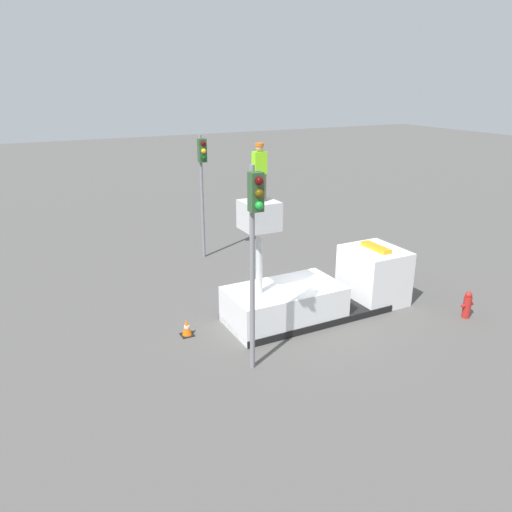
{
  "coord_description": "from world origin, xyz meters",
  "views": [
    {
      "loc": [
        -8.84,
        -13.22,
        7.82
      ],
      "look_at": [
        -2.55,
        -1.04,
        2.97
      ],
      "focal_mm": 35.0,
      "sensor_mm": 36.0,
      "label": 1
    }
  ],
  "objects": [
    {
      "name": "ground_plane",
      "position": [
        0.0,
        0.0,
        0.0
      ],
      "size": [
        120.0,
        120.0,
        0.0
      ],
      "primitive_type": "plane",
      "color": "#565451"
    },
    {
      "name": "bucket_truck",
      "position": [
        0.51,
        0.0,
        0.86
      ],
      "size": [
        6.72,
        2.22,
        4.32
      ],
      "color": "black",
      "rests_on": "ground"
    },
    {
      "name": "worker",
      "position": [
        -1.9,
        0.0,
        5.2
      ],
      "size": [
        0.4,
        0.26,
        1.75
      ],
      "color": "brown",
      "rests_on": "bucket_truck"
    },
    {
      "name": "traffic_light_pole",
      "position": [
        -3.2,
        -2.21,
        4.1
      ],
      "size": [
        0.34,
        0.57,
        5.82
      ],
      "color": "gray",
      "rests_on": "ground"
    },
    {
      "name": "traffic_light_across",
      "position": [
        -0.9,
        7.32,
        3.95
      ],
      "size": [
        0.34,
        0.57,
        5.59
      ],
      "color": "gray",
      "rests_on": "ground"
    },
    {
      "name": "fire_hydrant",
      "position": [
        4.85,
        -2.64,
        0.47
      ],
      "size": [
        0.51,
        0.27,
        0.97
      ],
      "color": "#B2231E",
      "rests_on": "ground"
    },
    {
      "name": "traffic_cone_rear",
      "position": [
        -4.23,
        0.59,
        0.27
      ],
      "size": [
        0.4,
        0.4,
        0.58
      ],
      "color": "black",
      "rests_on": "ground"
    }
  ]
}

